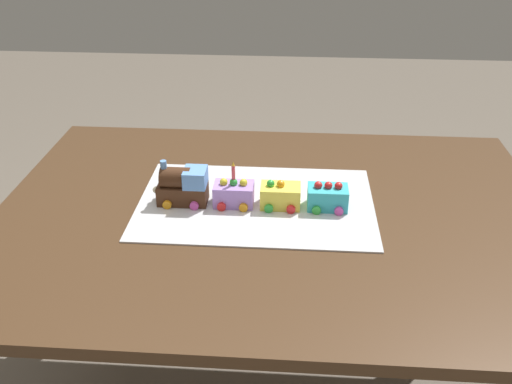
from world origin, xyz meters
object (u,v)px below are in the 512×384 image
(cake_locomotive, at_px, (183,186))
(cake_car_tanker_turquoise, at_px, (328,197))
(dining_table, at_px, (273,246))
(birthday_candle, at_px, (233,171))
(cake_car_flatbed_lemon, at_px, (280,196))
(cake_car_hopper_lavender, at_px, (234,194))

(cake_locomotive, bearing_deg, cake_car_tanker_turquoise, 0.00)
(dining_table, bearing_deg, cake_car_tanker_turquoise, 8.49)
(dining_table, distance_m, birthday_candle, 0.23)
(cake_car_tanker_turquoise, bearing_deg, cake_locomotive, -180.00)
(dining_table, height_order, cake_car_flatbed_lemon, cake_car_flatbed_lemon)
(birthday_candle, bearing_deg, cake_car_hopper_lavender, 180.00)
(cake_car_hopper_lavender, height_order, birthday_candle, birthday_candle)
(dining_table, relative_size, cake_car_tanker_turquoise, 14.00)
(cake_car_hopper_lavender, bearing_deg, birthday_candle, -0.00)
(cake_car_tanker_turquoise, xyz_separation_m, birthday_candle, (-0.24, -0.00, 0.07))
(cake_car_hopper_lavender, bearing_deg, cake_car_tanker_turquoise, 0.00)
(cake_car_tanker_turquoise, distance_m, birthday_candle, 0.24)
(birthday_candle, bearing_deg, cake_car_tanker_turquoise, 0.00)
(cake_car_hopper_lavender, xyz_separation_m, cake_car_tanker_turquoise, (0.24, 0.00, 0.00))
(cake_car_flatbed_lemon, relative_size, birthday_candle, 2.07)
(birthday_candle, bearing_deg, dining_table, -11.19)
(cake_locomotive, relative_size, cake_car_hopper_lavender, 1.40)
(cake_locomotive, distance_m, cake_car_hopper_lavender, 0.13)
(dining_table, xyz_separation_m, cake_locomotive, (-0.23, 0.02, 0.16))
(cake_car_flatbed_lemon, height_order, birthday_candle, birthday_candle)
(cake_car_hopper_lavender, bearing_deg, cake_locomotive, -180.00)
(cake_locomotive, xyz_separation_m, birthday_candle, (0.13, -0.00, 0.05))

